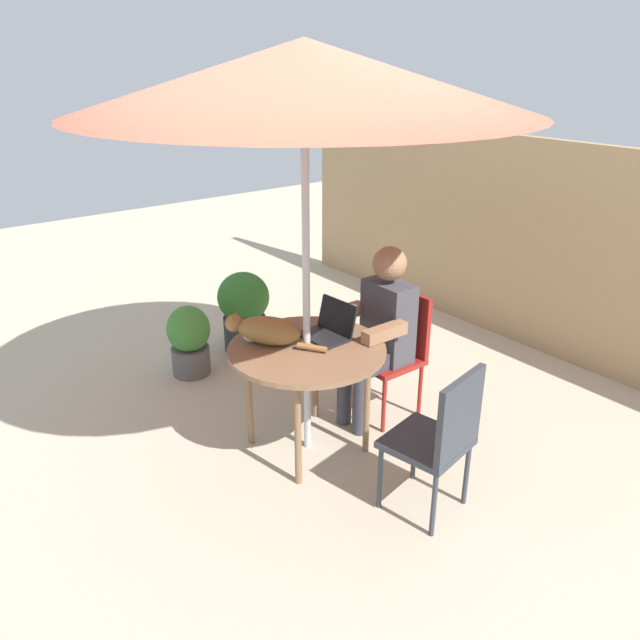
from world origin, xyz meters
name	(u,v)px	position (x,y,z in m)	size (l,w,h in m)	color
ground_plane	(308,446)	(0.00, 0.00, 0.00)	(14.00, 14.00, 0.00)	#BCAD93
fence_back	(548,250)	(0.00, 2.43, 0.86)	(5.85, 0.08, 1.72)	tan
patio_table	(307,357)	(0.00, 0.00, 0.64)	(0.95, 0.95, 0.71)	brown
patio_umbrella	(304,77)	(0.00, 0.00, 2.22)	(2.44, 2.44, 2.40)	#B7B7BC
chair_occupied	(396,344)	(0.00, 0.75, 0.51)	(0.40, 0.40, 0.87)	maroon
chair_empty	(441,434)	(0.93, 0.18, 0.51)	(0.47, 0.47, 0.87)	#33383F
person_seated	(380,327)	(0.00, 0.60, 0.68)	(0.48, 0.48, 1.21)	#3F3F47
laptop	(331,326)	(-0.04, 0.22, 0.77)	(0.32, 0.27, 0.21)	black
cat	(265,330)	(-0.20, -0.16, 0.79)	(0.57, 0.40, 0.17)	olive
potted_plant_near_fence	(244,309)	(-1.49, 0.45, 0.36)	(0.43, 0.43, 0.68)	#33383D
potted_plant_by_chair	(189,339)	(-1.36, -0.12, 0.29)	(0.33, 0.33, 0.56)	#595654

